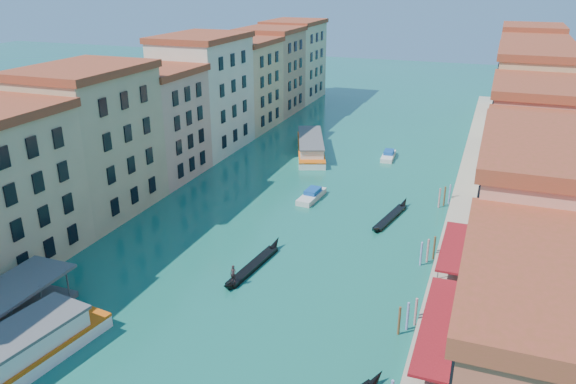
% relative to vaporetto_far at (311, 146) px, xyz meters
% --- Properties ---
extents(left_bank_palazzos, '(12.80, 128.40, 21.00)m').
position_rel_vaporetto_far_xyz_m(left_bank_palazzos, '(-19.25, -10.72, 8.36)').
color(left_bank_palazzos, '#CAB48F').
rests_on(left_bank_palazzos, ground).
extents(right_bank_palazzos, '(12.80, 128.40, 21.00)m').
position_rel_vaporetto_far_xyz_m(right_bank_palazzos, '(36.75, -10.40, 8.40)').
color(right_bank_palazzos, '#AC4B32').
rests_on(right_bank_palazzos, ground).
extents(quay, '(4.00, 140.00, 1.00)m').
position_rel_vaporetto_far_xyz_m(quay, '(28.75, -10.40, -0.84)').
color(quay, '#A99F88').
rests_on(quay, ground).
extents(restaurant_awnings, '(3.20, 44.55, 3.12)m').
position_rel_vaporetto_far_xyz_m(restaurant_awnings, '(28.94, -52.40, 1.65)').
color(restaurant_awnings, maroon).
rests_on(restaurant_awnings, ground).
extents(mooring_poles_right, '(1.44, 54.24, 3.20)m').
position_rel_vaporetto_far_xyz_m(mooring_poles_right, '(25.85, -46.60, -0.04)').
color(mooring_poles_right, brown).
rests_on(mooring_poles_right, ground).
extents(vaporetto_far, '(11.20, 20.38, 2.98)m').
position_rel_vaporetto_far_xyz_m(vaporetto_far, '(0.00, 0.00, 0.00)').
color(vaporetto_far, white).
rests_on(vaporetto_far, ground).
extents(gondola_fore, '(2.34, 12.94, 2.58)m').
position_rel_vaporetto_far_xyz_m(gondola_fore, '(7.69, -43.70, -0.91)').
color(gondola_fore, black).
rests_on(gondola_fore, ground).
extents(gondola_far, '(3.32, 12.26, 1.75)m').
position_rel_vaporetto_far_xyz_m(gondola_far, '(19.64, -24.58, -0.98)').
color(gondola_far, black).
rests_on(gondola_far, ground).
extents(motorboat_mid, '(2.65, 6.93, 1.41)m').
position_rel_vaporetto_far_xyz_m(motorboat_mid, '(7.34, -21.53, -0.80)').
color(motorboat_mid, silver).
rests_on(motorboat_mid, ground).
extents(motorboat_far, '(2.40, 6.49, 1.32)m').
position_rel_vaporetto_far_xyz_m(motorboat_far, '(14.12, 1.85, -0.83)').
color(motorboat_far, silver).
rests_on(motorboat_far, ground).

